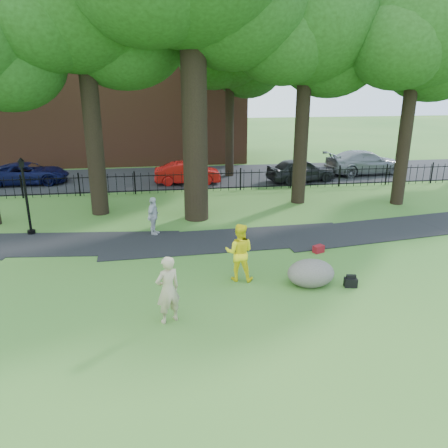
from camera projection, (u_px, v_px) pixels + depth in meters
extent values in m
plane|color=#326B25|center=(217.00, 285.00, 13.69)|extent=(120.00, 120.00, 0.00)
cube|color=black|center=(228.00, 240.00, 17.49)|extent=(36.07, 3.85, 0.03)
cube|color=black|center=(184.00, 177.00, 28.70)|extent=(80.00, 7.00, 0.02)
cube|color=black|center=(188.00, 174.00, 24.62)|extent=(44.00, 0.04, 0.04)
cube|color=black|center=(189.00, 189.00, 24.89)|extent=(44.00, 0.04, 0.04)
cube|color=brown|center=(124.00, 81.00, 33.73)|extent=(18.00, 8.00, 12.00)
cylinder|color=black|center=(194.00, 101.00, 18.59)|extent=(1.10, 1.10, 10.50)
ellipsoid|color=#1C3D10|center=(234.00, 1.00, 18.55)|extent=(6.72, 6.72, 5.71)
ellipsoid|color=#1C3D10|center=(8.00, 62.00, 18.19)|extent=(4.80, 4.80, 4.08)
cylinder|color=black|center=(92.00, 116.00, 19.58)|extent=(0.80, 0.80, 9.10)
ellipsoid|color=#1C3D10|center=(124.00, 34.00, 19.54)|extent=(5.76, 5.76, 4.90)
ellipsoid|color=#1C3D10|center=(43.00, 15.00, 17.43)|extent=(5.40, 5.40, 4.59)
cylinder|color=black|center=(302.00, 120.00, 21.57)|extent=(0.70, 0.70, 8.40)
ellipsoid|color=#1C3D10|center=(308.00, 22.00, 20.16)|extent=(6.60, 6.60, 5.61)
ellipsoid|color=#1C3D10|center=(330.00, 51.00, 21.53)|extent=(5.28, 5.28, 4.49)
ellipsoid|color=#1C3D10|center=(283.00, 37.00, 19.59)|extent=(4.95, 4.95, 4.21)
cylinder|color=black|center=(406.00, 124.00, 21.39)|extent=(0.64, 0.64, 8.05)
ellipsoid|color=#1C3D10|center=(419.00, 30.00, 20.04)|extent=(6.20, 6.20, 5.27)
ellipsoid|color=#1C3D10|center=(433.00, 58.00, 21.33)|extent=(4.96, 4.96, 4.22)
ellipsoid|color=#1C3D10|center=(399.00, 45.00, 19.51)|extent=(4.65, 4.65, 3.95)
imported|color=tan|center=(168.00, 290.00, 11.38)|extent=(0.81, 0.70, 1.87)
imported|color=yellow|center=(239.00, 252.00, 13.81)|extent=(1.08, 0.94, 1.89)
imported|color=#BCBCC1|center=(153.00, 216.00, 17.90)|extent=(0.71, 1.02, 1.61)
ellipsoid|color=slate|center=(311.00, 271.00, 13.65)|extent=(1.79, 1.58, 0.87)
cylinder|color=black|center=(27.00, 201.00, 17.75)|extent=(0.11, 0.11, 2.83)
cylinder|color=black|center=(31.00, 232.00, 18.17)|extent=(0.32, 0.32, 0.18)
cube|color=black|center=(21.00, 164.00, 17.26)|extent=(0.24, 0.24, 0.27)
cone|color=black|center=(21.00, 159.00, 17.20)|extent=(0.28, 0.28, 0.14)
cube|color=black|center=(351.00, 282.00, 13.57)|extent=(0.42, 0.30, 0.29)
cube|color=maroon|center=(319.00, 249.00, 16.25)|extent=(0.46, 0.39, 0.27)
imported|color=#B5100D|center=(187.00, 173.00, 26.73)|extent=(4.03, 1.49, 1.32)
imported|color=#0B0F39|center=(28.00, 173.00, 26.67)|extent=(4.72, 2.24, 1.30)
imported|color=black|center=(301.00, 170.00, 27.32)|extent=(4.52, 2.42, 1.46)
imported|color=gray|center=(364.00, 162.00, 29.46)|extent=(5.64, 2.82, 1.57)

